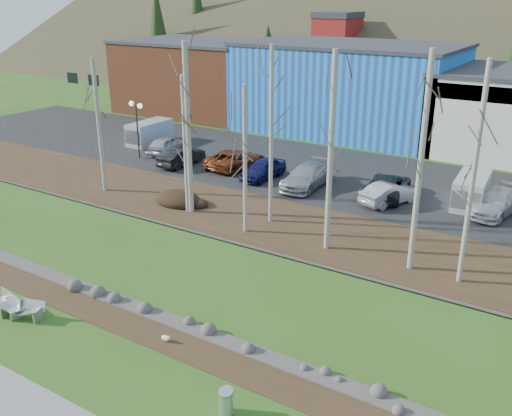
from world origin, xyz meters
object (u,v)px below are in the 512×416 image
Objects in this scene: seagull at (166,338)px; car_7 at (496,202)px; car_0 at (166,145)px; van_white at (471,191)px; car_8 at (233,159)px; litter_bin at (226,403)px; street_lamp at (136,114)px; bench_damaged at (22,309)px; car_3 at (307,176)px; bench_intact at (9,304)px; car_2 at (238,160)px; car_1 at (181,156)px; van_grey at (148,133)px; car_5 at (390,193)px; car_6 at (387,186)px; car_4 at (263,169)px.

seagull is 22.43m from car_7.
van_white reaches higher than car_0.
car_8 is at bearing 119.69° from seagull.
litter_bin is 0.19× the size of van_white.
street_lamp is 0.92× the size of car_8.
street_lamp reaches higher than bench_damaged.
street_lamp reaches higher than car_3.
bench_intact is 22.55m from car_2.
car_2 is (4.13, 1.66, -0.03)m from car_1.
seagull is 27.51m from car_0.
car_5 is at bearing -9.29° from van_grey.
car_7 is at bearing -140.14° from car_5.
car_2 reaches higher than seagull.
car_6 is at bearing 9.66° from car_3.
bench_damaged is 0.39× the size of car_7.
car_3 is at bearing 103.28° from seagull.
car_4 is (-1.35, 21.12, 0.43)m from bench_damaged.
van_white reaches higher than car_2.
litter_bin is 0.20× the size of car_4.
car_4 is 0.95× the size of van_white.
car_3 is at bearing 4.67° from car_6.
van_grey is at bearing -3.22° from car_2.
bench_damaged is at bearing 112.44° from car_1.
car_2 is at bearing 168.49° from car_3.
car_0 is (-11.77, 22.68, 0.44)m from bench_damaged.
van_grey reaches higher than car_1.
street_lamp reaches higher than car_5.
car_5 is at bearing 166.93° from car_0.
street_lamp is at bearing 60.75° from car_0.
car_0 is (-10.93, 22.71, 0.43)m from bench_intact.
car_1 is 0.82× the size of car_6.
street_lamp is 8.65m from car_8.
car_3 is 1.02× the size of car_6.
car_7 is at bearing 40.91° from bench_damaged.
car_4 is at bearing 168.78° from car_8.
car_1 is 21.16m from van_white.
street_lamp is at bearing -172.81° from car_4.
car_0 is 7.47m from car_2.
car_4 is at bearing 76.49° from bench_damaged.
street_lamp is at bearing 25.13° from car_5.
car_1 is at bearing -172.32° from car_4.
car_1 is 0.81× the size of car_3.
litter_bin is 28.07m from car_1.
street_lamp is 0.85× the size of car_3.
litter_bin is 0.19× the size of car_5.
seagull is 0.09× the size of car_2.
car_5 is (16.60, 0.41, -0.02)m from car_1.
seagull is 26.65m from street_lamp.
seagull is at bearing 155.04° from litter_bin.
bench_damaged is at bearing 109.19° from car_8.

